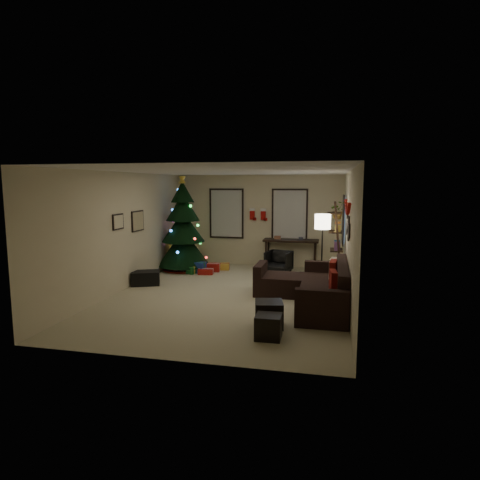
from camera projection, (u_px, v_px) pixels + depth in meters
name	position (u px, v px, depth m)	size (l,w,h in m)	color
floor	(230.00, 295.00, 9.12)	(7.00, 7.00, 0.00)	#C0B691
ceiling	(229.00, 171.00, 8.76)	(7.00, 7.00, 0.00)	white
wall_back	(258.00, 221.00, 12.33)	(5.00, 5.00, 0.00)	beige
wall_front	(167.00, 265.00, 5.55)	(5.00, 5.00, 0.00)	beige
wall_left	(124.00, 232.00, 9.48)	(7.00, 7.00, 0.00)	beige
wall_right	(349.00, 238.00, 8.41)	(7.00, 7.00, 0.00)	beige
window_back_left	(227.00, 213.00, 12.48)	(1.05, 0.06, 1.50)	#728CB2
window_back_right	(290.00, 214.00, 12.07)	(1.05, 0.06, 1.50)	#728CB2
window_right_wall	(344.00, 220.00, 10.86)	(0.06, 0.90, 1.30)	#728CB2
christmas_tree	(183.00, 230.00, 11.69)	(1.47, 1.47, 2.74)	black
presents	(200.00, 267.00, 11.57)	(1.50, 1.01, 0.30)	navy
sofa	(314.00, 289.00, 8.48)	(1.95, 2.83, 0.89)	black
pillow_red_a	(333.00, 282.00, 7.60)	(0.11, 0.42, 0.42)	maroon
pillow_red_b	(333.00, 272.00, 8.47)	(0.13, 0.47, 0.47)	maroon
pillow_cream	(333.00, 268.00, 8.91)	(0.12, 0.42, 0.42)	beige
ottoman_near	(269.00, 314.00, 7.07)	(0.46, 0.46, 0.44)	black
ottoman_far	(268.00, 327.00, 6.53)	(0.40, 0.40, 0.38)	black
desk	(291.00, 243.00, 11.92)	(1.57, 0.56, 0.85)	black
desk_chair	(279.00, 262.00, 11.40)	(0.60, 0.56, 0.61)	black
bookshelf	(337.00, 245.00, 10.04)	(0.30, 0.59, 2.01)	black
potted_plant	(338.00, 208.00, 10.28)	(0.51, 0.44, 0.57)	#4C4C4C
floor_lamp	(323.00, 227.00, 9.60)	(0.37, 0.37, 1.74)	black
art_map	(138.00, 221.00, 10.10)	(0.04, 0.60, 0.50)	black
art_abstract	(118.00, 222.00, 9.17)	(0.04, 0.45, 0.35)	black
gallery	(348.00, 227.00, 8.31)	(0.03, 1.25, 0.54)	black
garland	(347.00, 207.00, 8.25)	(0.08, 1.90, 0.30)	#A5140C
stocking_left	(252.00, 214.00, 12.24)	(0.20, 0.05, 0.36)	#990F0C
stocking_right	(264.00, 214.00, 12.18)	(0.20, 0.05, 0.36)	#990F0C
storage_bin	(146.00, 278.00, 10.04)	(0.67, 0.44, 0.33)	black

